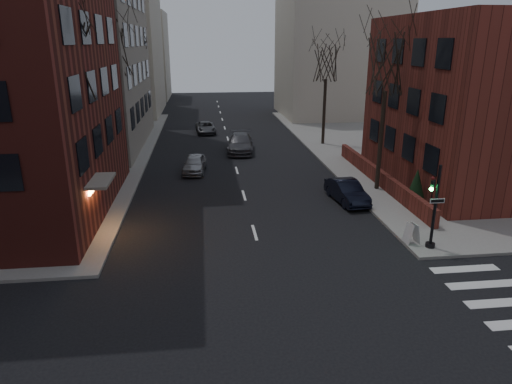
# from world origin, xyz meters

# --- Properties ---
(building_right_brick) EXTENTS (12.00, 14.00, 11.00)m
(building_right_brick) POSITION_xyz_m (16.50, 19.00, 5.50)
(building_right_brick) COLOR maroon
(building_right_brick) RESTS_ON ground
(low_wall_right) EXTENTS (0.35, 16.00, 1.00)m
(low_wall_right) POSITION_xyz_m (9.30, 19.00, 0.65)
(low_wall_right) COLOR maroon
(low_wall_right) RESTS_ON sidewalk_far_right
(building_distant_la) EXTENTS (14.00, 16.00, 18.00)m
(building_distant_la) POSITION_xyz_m (-15.00, 55.00, 9.00)
(building_distant_la) COLOR #BAAF9D
(building_distant_la) RESTS_ON ground
(building_distant_ra) EXTENTS (14.00, 14.00, 16.00)m
(building_distant_ra) POSITION_xyz_m (15.00, 50.00, 8.00)
(building_distant_ra) COLOR #BAAF9D
(building_distant_ra) RESTS_ON ground
(building_distant_lb) EXTENTS (10.00, 12.00, 14.00)m
(building_distant_lb) POSITION_xyz_m (-13.00, 72.00, 7.00)
(building_distant_lb) COLOR #BAAF9D
(building_distant_lb) RESTS_ON ground
(traffic_signal) EXTENTS (0.76, 0.44, 4.00)m
(traffic_signal) POSITION_xyz_m (7.94, 8.99, 1.91)
(traffic_signal) COLOR black
(traffic_signal) RESTS_ON sidewalk_far_right
(tree_left_a) EXTENTS (4.18, 4.18, 10.26)m
(tree_left_a) POSITION_xyz_m (-8.80, 14.00, 8.47)
(tree_left_a) COLOR #2D231C
(tree_left_a) RESTS_ON sidewalk_far_left
(tree_left_b) EXTENTS (4.40, 4.40, 10.80)m
(tree_left_b) POSITION_xyz_m (-8.80, 26.00, 8.91)
(tree_left_b) COLOR #2D231C
(tree_left_b) RESTS_ON sidewalk_far_left
(tree_left_c) EXTENTS (3.96, 3.96, 9.72)m
(tree_left_c) POSITION_xyz_m (-8.80, 40.00, 8.03)
(tree_left_c) COLOR #2D231C
(tree_left_c) RESTS_ON sidewalk_far_left
(tree_right_a) EXTENTS (3.96, 3.96, 9.72)m
(tree_right_a) POSITION_xyz_m (8.80, 18.00, 8.03)
(tree_right_a) COLOR #2D231C
(tree_right_a) RESTS_ON sidewalk_far_right
(tree_right_b) EXTENTS (3.74, 3.74, 9.18)m
(tree_right_b) POSITION_xyz_m (8.80, 32.00, 7.59)
(tree_right_b) COLOR #2D231C
(tree_right_b) RESTS_ON sidewalk_far_right
(streetlamp_near) EXTENTS (0.36, 0.36, 6.28)m
(streetlamp_near) POSITION_xyz_m (-8.20, 22.00, 4.24)
(streetlamp_near) COLOR black
(streetlamp_near) RESTS_ON sidewalk_far_left
(streetlamp_far) EXTENTS (0.36, 0.36, 6.28)m
(streetlamp_far) POSITION_xyz_m (-8.20, 42.00, 4.24)
(streetlamp_far) COLOR black
(streetlamp_far) RESTS_ON sidewalk_far_left
(parked_sedan) EXTENTS (1.89, 4.22, 1.34)m
(parked_sedan) POSITION_xyz_m (6.14, 16.05, 0.67)
(parked_sedan) COLOR black
(parked_sedan) RESTS_ON ground
(car_lane_silver) EXTENTS (1.97, 4.06, 1.33)m
(car_lane_silver) POSITION_xyz_m (-3.18, 23.85, 0.67)
(car_lane_silver) COLOR #95969A
(car_lane_silver) RESTS_ON ground
(car_lane_gray) EXTENTS (2.75, 5.60, 1.57)m
(car_lane_gray) POSITION_xyz_m (0.80, 30.05, 0.78)
(car_lane_gray) COLOR #424146
(car_lane_gray) RESTS_ON ground
(car_lane_far) EXTENTS (2.28, 4.39, 1.18)m
(car_lane_far) POSITION_xyz_m (-2.16, 39.21, 0.59)
(car_lane_far) COLOR #414246
(car_lane_far) RESTS_ON ground
(sandwich_board) EXTENTS (0.52, 0.67, 0.99)m
(sandwich_board) POSITION_xyz_m (7.32, 9.58, 0.65)
(sandwich_board) COLOR silver
(sandwich_board) RESTS_ON sidewalk_far_right
(evergreen_shrub) EXTENTS (1.47, 1.47, 2.24)m
(evergreen_shrub) POSITION_xyz_m (9.80, 14.56, 1.27)
(evergreen_shrub) COLOR black
(evergreen_shrub) RESTS_ON sidewalk_far_right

